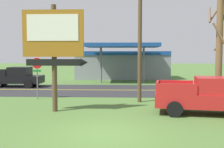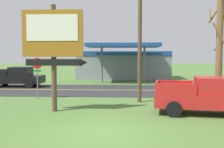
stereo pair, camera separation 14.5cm
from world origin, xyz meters
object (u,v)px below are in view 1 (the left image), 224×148
(motel_sign, at_px, (54,41))
(stop_sign, at_px, (37,70))
(bare_tree, at_px, (219,45))
(pickup_red_parked_on_lawn, at_px, (207,96))
(utility_pole, at_px, (140,23))
(pickup_black_on_road, at_px, (16,77))
(gas_station, at_px, (122,64))

(motel_sign, bearing_deg, stop_sign, 119.53)
(motel_sign, distance_m, bare_tree, 9.96)
(pickup_red_parked_on_lawn, bearing_deg, utility_pole, 133.15)
(motel_sign, distance_m, utility_pole, 5.96)
(utility_pole, distance_m, pickup_red_parked_on_lawn, 6.43)
(bare_tree, bearing_deg, pickup_black_on_road, 152.34)
(utility_pole, bearing_deg, bare_tree, -9.03)
(motel_sign, relative_size, pickup_black_on_road, 1.12)
(motel_sign, height_order, pickup_red_parked_on_lawn, motel_sign)
(gas_station, bearing_deg, utility_pole, -86.26)
(motel_sign, relative_size, pickup_red_parked_on_lawn, 1.07)
(utility_pole, height_order, pickup_black_on_road, utility_pole)
(stop_sign, distance_m, gas_station, 18.11)
(bare_tree, distance_m, pickup_black_on_road, 18.67)
(motel_sign, height_order, pickup_black_on_road, motel_sign)
(motel_sign, xyz_separation_m, bare_tree, (9.65, 2.49, -0.09))
(pickup_red_parked_on_lawn, bearing_deg, motel_sign, 178.16)
(bare_tree, xyz_separation_m, pickup_red_parked_on_lawn, (-1.55, -2.75, -2.79))
(utility_pole, relative_size, gas_station, 0.82)
(utility_pole, distance_m, gas_station, 18.32)
(stop_sign, height_order, utility_pole, utility_pole)
(pickup_black_on_road, bearing_deg, motel_sign, -58.79)
(bare_tree, relative_size, gas_station, 0.64)
(utility_pole, bearing_deg, pickup_black_on_road, 145.85)
(motel_sign, distance_m, pickup_black_on_road, 13.25)
(bare_tree, distance_m, gas_station, 19.79)
(pickup_red_parked_on_lawn, bearing_deg, pickup_black_on_road, 142.58)
(stop_sign, distance_m, pickup_red_parked_on_lawn, 11.39)
(bare_tree, distance_m, pickup_red_parked_on_lawn, 4.21)
(stop_sign, relative_size, utility_pole, 0.30)
(bare_tree, bearing_deg, motel_sign, -165.53)
(bare_tree, height_order, gas_station, bare_tree)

